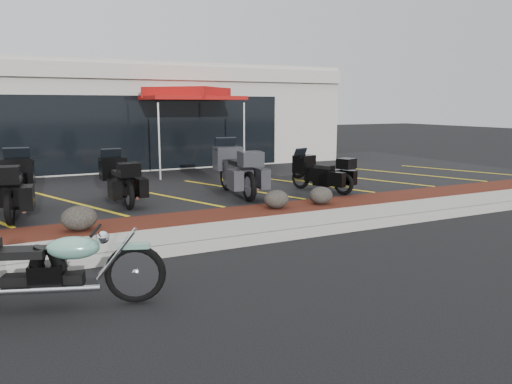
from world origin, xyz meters
TOP-DOWN VIEW (x-y plane):
  - ground at (0.00, 0.00)m, footprint 90.00×90.00m
  - curb at (0.00, 0.90)m, footprint 24.00×0.25m
  - sidewalk at (0.00, 1.60)m, footprint 24.00×1.20m
  - mulch_bed at (0.00, 2.80)m, footprint 24.00×1.20m
  - upper_lot at (0.00, 8.20)m, footprint 26.00×9.60m
  - dealership_building at (0.00, 14.47)m, footprint 18.00×8.16m
  - boulder_left at (-2.42, 2.67)m, footprint 0.66×0.55m
  - boulder_mid at (1.87, 2.81)m, footprint 0.59×0.49m
  - boulder_right at (3.05, 2.76)m, footprint 0.58×0.49m
  - hero_cruiser at (-2.19, -0.92)m, footprint 2.94×1.64m
  - touring_black_front at (-3.35, 5.41)m, footprint 1.22×2.51m
  - touring_black_mid at (-1.22, 5.75)m, footprint 0.92×2.21m
  - touring_grey at (1.82, 5.61)m, footprint 1.18×2.60m
  - touring_black_rear at (3.79, 4.89)m, footprint 1.39×2.12m
  - traffic_cone at (-0.73, 7.33)m, footprint 0.43×0.43m
  - popup_canopy at (2.19, 9.79)m, footprint 3.34×3.34m

SIDE VIEW (x-z plane):
  - ground at x=0.00m, z-range 0.00..0.00m
  - curb at x=0.00m, z-range 0.00..0.15m
  - sidewalk at x=0.00m, z-range 0.00..0.15m
  - upper_lot at x=0.00m, z-range 0.00..0.15m
  - mulch_bed at x=0.00m, z-range 0.00..0.16m
  - boulder_right at x=3.05m, z-range 0.16..0.57m
  - boulder_mid at x=1.87m, z-range 0.16..0.58m
  - boulder_left at x=-2.42m, z-range 0.16..0.63m
  - traffic_cone at x=-0.73m, z-range 0.15..0.66m
  - hero_cruiser at x=-2.19m, z-range 0.00..1.01m
  - touring_black_rear at x=3.79m, z-range 0.15..1.30m
  - touring_black_mid at x=-1.22m, z-range 0.15..1.42m
  - touring_black_front at x=-3.35m, z-range 0.15..1.55m
  - touring_grey at x=1.82m, z-range 0.15..1.62m
  - dealership_building at x=0.00m, z-range 0.01..4.01m
  - popup_canopy at x=2.19m, z-range 1.34..4.26m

